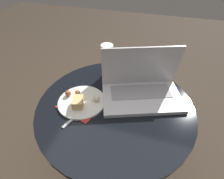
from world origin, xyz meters
name	(u,v)px	position (x,y,z in m)	size (l,w,h in m)	color
ground_plane	(114,160)	(0.00, 0.00, 0.00)	(6.00, 6.00, 0.00)	#382D23
table	(115,124)	(0.00, 0.00, 0.38)	(0.72, 0.72, 0.53)	black
napkin	(79,106)	(-0.15, -0.06, 0.53)	(0.21, 0.17, 0.00)	#B7332D
laptop	(141,87)	(0.10, 0.10, 0.57)	(0.42, 0.33, 0.23)	silver
beer_glass	(107,62)	(-0.10, 0.20, 0.62)	(0.06, 0.06, 0.19)	#C6701E
snack_plate	(81,101)	(-0.15, -0.03, 0.54)	(0.22, 0.22, 0.05)	silver
fork	(80,113)	(-0.14, -0.09, 0.53)	(0.07, 0.17, 0.00)	#B2B2B7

